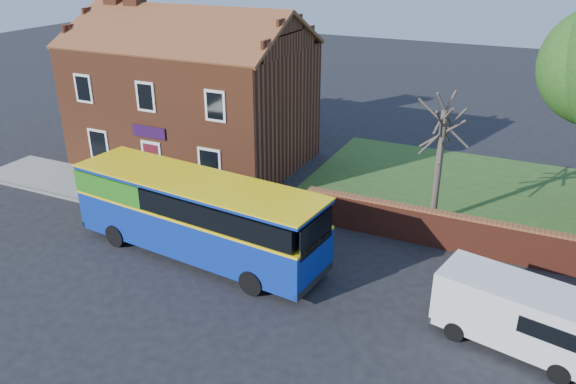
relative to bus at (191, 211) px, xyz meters
The scene contains 7 objects.
ground 3.19m from the bus, 64.89° to the right, with size 120.00×120.00×0.00m, color black.
pavement 7.03m from the bus, 150.09° to the left, with size 18.00×3.50×0.12m, color gray.
kerb 6.37m from the bus, 164.44° to the left, with size 18.00×0.15×0.14m, color slate.
shop_building 11.00m from the bus, 122.92° to the left, with size 12.30×8.13×10.50m.
bus is the anchor object (origin of this frame).
van_near 12.34m from the bus, ahead, with size 5.16×2.93×2.13m.
bare_tree 10.74m from the bus, 39.80° to the left, with size 2.12×2.52×5.65m.
Camera 1 is at (10.84, -13.98, 11.50)m, focal length 35.00 mm.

